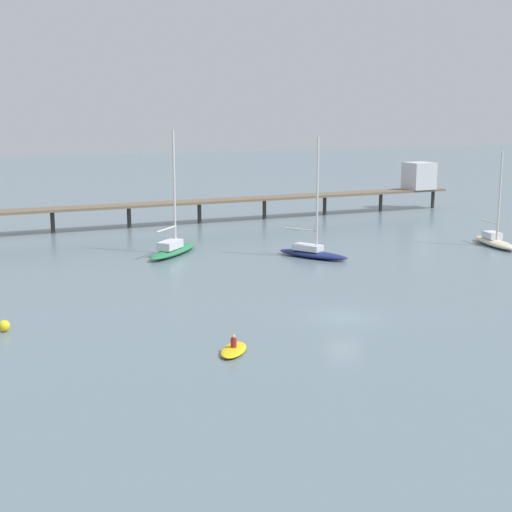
# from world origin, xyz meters

# --- Properties ---
(ground_plane) EXTENTS (400.00, 400.00, 0.00)m
(ground_plane) POSITION_xyz_m (0.00, 0.00, 0.00)
(ground_plane) COLOR slate
(pier) EXTENTS (84.74, 5.78, 6.80)m
(pier) POSITION_xyz_m (14.02, 45.64, 3.48)
(pier) COLOR brown
(pier) RESTS_ON ground_plane
(sailboat_navy) EXTENTS (5.73, 7.56, 11.77)m
(sailboat_navy) POSITION_xyz_m (7.72, 19.92, 0.69)
(sailboat_navy) COLOR navy
(sailboat_navy) RESTS_ON ground_plane
(sailboat_green) EXTENTS (7.70, 7.88, 12.33)m
(sailboat_green) POSITION_xyz_m (-4.54, 26.54, 0.74)
(sailboat_green) COLOR #287F4C
(sailboat_green) RESTS_ON ground_plane
(sailboat_cream) EXTENTS (3.55, 8.18, 10.05)m
(sailboat_cream) POSITION_xyz_m (28.60, 18.01, 0.64)
(sailboat_cream) COLOR beige
(sailboat_cream) RESTS_ON ground_plane
(dinghy_yellow) EXTENTS (2.92, 3.35, 1.14)m
(dinghy_yellow) POSITION_xyz_m (-9.88, -4.14, 0.20)
(dinghy_yellow) COLOR yellow
(dinghy_yellow) RESTS_ON ground_plane
(mooring_buoy_far) EXTENTS (0.77, 0.77, 0.77)m
(mooring_buoy_far) POSITION_xyz_m (-22.22, 5.75, 0.39)
(mooring_buoy_far) COLOR yellow
(mooring_buoy_far) RESTS_ON ground_plane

